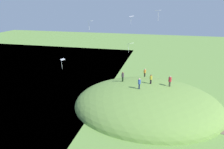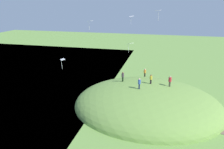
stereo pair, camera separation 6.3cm
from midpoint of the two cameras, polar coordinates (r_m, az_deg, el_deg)
The scene contains 13 objects.
ground_plane at distance 38.89m, azimuth 0.27°, elevation -6.13°, with size 160.00×160.00×0.00m, color #6F9A45.
grass_hill at distance 36.39m, azimuth 9.16°, elevation -8.22°, with size 24.05×20.35×7.37m, color #749C46.
person_walking_path at distance 35.30m, azimuth 10.18°, elevation -0.94°, with size 0.54×0.54×1.57m.
person_near_shore at distance 33.06m, azimuth 7.17°, elevation -2.06°, with size 0.45×0.45×1.73m.
person_watching_kites at distance 41.51m, azimuth 8.61°, elevation 0.72°, with size 0.60×0.60×1.61m.
person_on_hilltop at distance 36.62m, azimuth 2.80°, elevation -0.27°, with size 0.60×0.60×1.70m.
person_with_child at distance 35.13m, azimuth 14.99°, elevation -1.41°, with size 0.57×0.57×1.77m.
kite_0 at distance 37.23m, azimuth -5.87°, elevation 13.74°, with size 0.82×0.97×1.50m.
kite_1 at distance 29.64m, azimuth -12.98°, elevation 3.74°, with size 0.89×0.92×1.34m.
kite_2 at distance 39.15m, azimuth 12.01°, elevation 16.12°, with size 1.06×1.31×1.80m.
kite_3 at distance 30.70m, azimuth 5.08°, elevation 14.95°, with size 0.81×0.98×1.22m.
kite_5 at distance 32.26m, azimuth 4.77°, elevation 8.01°, with size 0.99×1.06×1.56m.
mooring_post at distance 38.64m, azimuth -3.27°, elevation -5.30°, with size 0.14×0.14×1.27m, color brown.
Camera 1 is at (8.02, -34.35, 16.37)m, focal length 34.66 mm.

